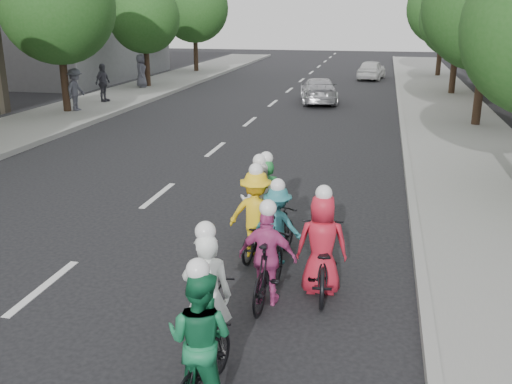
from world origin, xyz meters
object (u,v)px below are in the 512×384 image
(cyclist_2, at_px, (256,222))
(cyclist_4, at_px, (322,254))
(cyclist_1, at_px, (202,348))
(spectator_2, at_px, (141,71))
(cyclist_5, at_px, (267,209))
(cyclist_7, at_px, (278,230))
(cyclist_6, at_px, (260,210))
(follow_car_trail, at_px, (371,70))
(spectator_0, at_px, (76,90))
(cyclist_0, at_px, (209,312))
(cyclist_3, at_px, (268,264))
(spectator_1, at_px, (103,83))
(follow_car_lead, at_px, (319,90))

(cyclist_2, xyz_separation_m, cyclist_4, (1.32, -1.14, -0.03))
(cyclist_1, xyz_separation_m, spectator_2, (-11.69, 25.45, 0.39))
(cyclist_5, height_order, cyclist_7, cyclist_5)
(cyclist_6, distance_m, follow_car_trail, 28.79)
(cyclist_4, distance_m, follow_car_trail, 30.61)
(cyclist_7, distance_m, follow_car_trail, 29.69)
(spectator_0, bearing_deg, cyclist_2, -140.85)
(cyclist_7, bearing_deg, cyclist_0, 94.03)
(cyclist_2, bearing_deg, cyclist_5, -84.10)
(spectator_2, bearing_deg, cyclist_3, -168.40)
(cyclist_1, height_order, spectator_1, spectator_1)
(cyclist_3, height_order, cyclist_6, cyclist_6)
(cyclist_0, bearing_deg, cyclist_1, 92.16)
(cyclist_4, height_order, cyclist_5, cyclist_4)
(cyclist_1, bearing_deg, spectator_1, -52.15)
(cyclist_0, height_order, cyclist_6, cyclist_0)
(cyclist_4, xyz_separation_m, cyclist_5, (-1.30, 1.98, -0.01))
(cyclist_2, height_order, spectator_1, spectator_1)
(spectator_2, bearing_deg, cyclist_0, -170.80)
(cyclist_4, bearing_deg, spectator_1, -59.72)
(spectator_1, bearing_deg, cyclist_4, -136.51)
(cyclist_3, bearing_deg, cyclist_0, 76.47)
(cyclist_0, xyz_separation_m, cyclist_5, (-0.06, 4.07, 0.02))
(cyclist_3, bearing_deg, spectator_2, -58.97)
(follow_car_lead, distance_m, spectator_0, 11.38)
(cyclist_5, bearing_deg, spectator_2, -67.76)
(cyclist_0, distance_m, cyclist_6, 3.94)
(cyclist_7, xyz_separation_m, spectator_2, (-11.84, 21.48, 0.47))
(cyclist_3, height_order, spectator_2, spectator_2)
(cyclist_4, distance_m, cyclist_6, 2.32)
(cyclist_6, bearing_deg, cyclist_3, 105.93)
(follow_car_trail, bearing_deg, spectator_1, 55.97)
(spectator_0, distance_m, spectator_2, 8.12)
(cyclist_7, relative_size, spectator_2, 0.89)
(cyclist_6, xyz_separation_m, spectator_0, (-10.87, 12.46, 0.43))
(cyclist_2, xyz_separation_m, cyclist_3, (0.56, -1.68, -0.03))
(cyclist_2, height_order, follow_car_lead, cyclist_2)
(cyclist_0, bearing_deg, cyclist_7, -106.41)
(cyclist_2, distance_m, follow_car_lead, 18.66)
(cyclist_6, bearing_deg, cyclist_2, 97.84)
(cyclist_2, bearing_deg, spectator_2, -54.53)
(spectator_1, bearing_deg, cyclist_0, -142.32)
(cyclist_0, bearing_deg, cyclist_2, -98.34)
(cyclist_2, xyz_separation_m, cyclist_5, (0.02, 0.84, -0.04))
(cyclist_5, xyz_separation_m, follow_car_trail, (1.26, 28.63, 0.01))
(cyclist_1, distance_m, spectator_1, 22.94)
(cyclist_0, bearing_deg, spectator_1, -69.57)
(cyclist_4, relative_size, spectator_1, 1.10)
(cyclist_2, xyz_separation_m, cyclist_6, (-0.09, 0.71, -0.03))
(spectator_2, bearing_deg, cyclist_4, -166.34)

